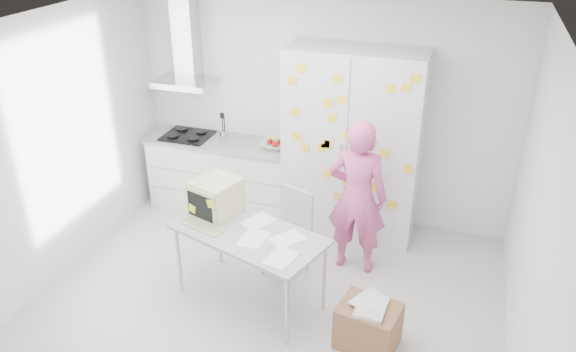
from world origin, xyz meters
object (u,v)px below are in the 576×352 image
(desk, at_px, (227,213))
(chair, at_px, (290,227))
(cardboard_box, at_px, (368,325))
(person, at_px, (357,197))

(desk, distance_m, chair, 0.76)
(desk, height_order, cardboard_box, desk)
(person, relative_size, cardboard_box, 2.90)
(desk, distance_m, cardboard_box, 1.68)
(chair, bearing_deg, person, 43.37)
(cardboard_box, bearing_deg, person, 108.26)
(chair, distance_m, cardboard_box, 1.36)
(chair, relative_size, cardboard_box, 1.60)
(desk, xyz_separation_m, chair, (0.49, 0.47, -0.35))
(desk, bearing_deg, chair, 61.86)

